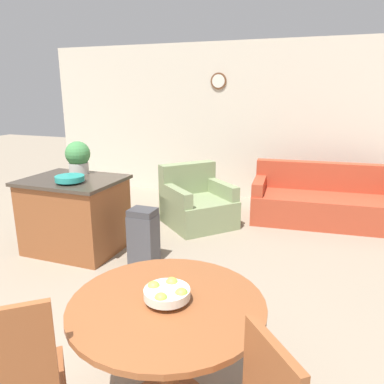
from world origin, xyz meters
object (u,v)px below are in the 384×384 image
fruit_bowl (167,293)px  armchair (197,205)px  dining_chair_near_left (18,378)px  trash_bin (143,236)px  dining_table (168,327)px  kitchen_island (75,214)px  teal_bowl (70,179)px  potted_plant (78,157)px  couch (327,203)px

fruit_bowl → armchair: size_ratio=0.21×
dining_chair_near_left → armchair: size_ratio=0.79×
fruit_bowl → trash_bin: (-1.09, 1.76, -0.48)m
fruit_bowl → dining_table: bearing=-60.8°
dining_table → kitchen_island: 2.71m
trash_bin → fruit_bowl: bearing=-58.3°
dining_chair_near_left → kitchen_island: 2.80m
dining_table → dining_chair_near_left: size_ratio=1.15×
kitchen_island → trash_bin: (0.94, -0.04, -0.13)m
fruit_bowl → teal_bowl: 2.50m
fruit_bowl → teal_bowl: (-1.91, 1.61, 0.15)m
kitchen_island → potted_plant: size_ratio=2.79×
potted_plant → armchair: (1.17, 1.10, -0.82)m
trash_bin → potted_plant: bearing=163.6°
dining_table → dining_chair_near_left: 0.80m
fruit_bowl → couch: bearing=78.1°
fruit_bowl → kitchen_island: kitchen_island is taller
teal_bowl → armchair: (0.96, 1.55, -0.66)m
potted_plant → fruit_bowl: bearing=-44.2°
armchair → couch: bearing=-24.9°
couch → armchair: size_ratio=1.78×
fruit_bowl → trash_bin: size_ratio=0.42×
dining_table → teal_bowl: bearing=139.9°
fruit_bowl → trash_bin: bearing=121.7°
fruit_bowl → kitchen_island: size_ratio=0.24×
dining_chair_near_left → couch: (1.37, 4.50, -0.24)m
trash_bin → couch: 2.88m
fruit_bowl → trash_bin: 2.12m
armchair → dining_chair_near_left: bearing=-131.8°
dining_table → potted_plant: (-2.12, 2.06, 0.54)m
fruit_bowl → kitchen_island: 2.73m
teal_bowl → armchair: bearing=58.4°
dining_table → teal_bowl: (-1.91, 1.61, 0.38)m
dining_table → kitchen_island: bearing=138.5°
dining_chair_near_left → teal_bowl: bearing=81.1°
armchair → potted_plant: bearing=175.3°
dining_chair_near_left → potted_plant: size_ratio=2.46×
kitchen_island → couch: (2.85, 2.12, -0.16)m
dining_chair_near_left → couch: dining_chair_near_left is taller
potted_plant → couch: 3.57m
dining_chair_near_left → kitchen_island: size_ratio=0.88×
kitchen_island → trash_bin: kitchen_island is taller
potted_plant → armchair: 1.80m
dining_table → fruit_bowl: fruit_bowl is taller
dining_chair_near_left → teal_bowl: size_ratio=3.07×
kitchen_island → armchair: size_ratio=0.90×
trash_bin → dining_chair_near_left: bearing=-77.1°
teal_bowl → dining_chair_near_left: bearing=-58.2°
fruit_bowl → kitchen_island: (-2.02, 1.79, -0.34)m
kitchen_island → armchair: kitchen_island is taller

